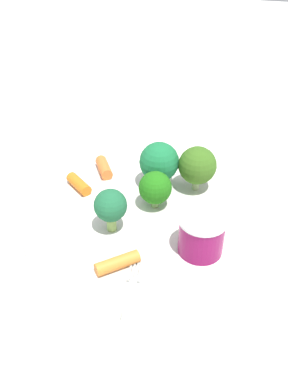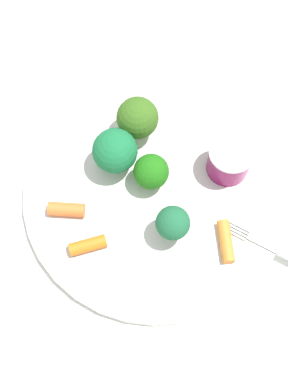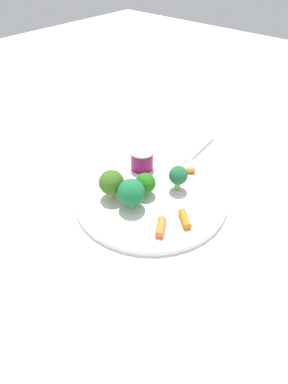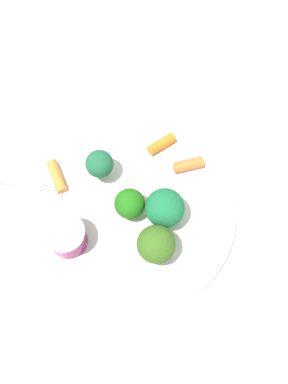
{
  "view_description": "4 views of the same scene",
  "coord_description": "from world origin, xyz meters",
  "px_view_note": "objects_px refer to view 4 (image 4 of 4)",
  "views": [
    {
      "loc": [
        -0.36,
        -0.09,
        0.31
      ],
      "look_at": [
        0.01,
        0.01,
        0.03
      ],
      "focal_mm": 38.73,
      "sensor_mm": 36.0,
      "label": 1
    },
    {
      "loc": [
        -0.12,
        0.19,
        0.57
      ],
      "look_at": [
        0.01,
        0.01,
        0.02
      ],
      "focal_mm": 53.01,
      "sensor_mm": 36.0,
      "label": 2
    },
    {
      "loc": [
        0.36,
        0.3,
        0.4
      ],
      "look_at": [
        0.02,
        0.0,
        0.03
      ],
      "focal_mm": 30.69,
      "sensor_mm": 36.0,
      "label": 3
    },
    {
      "loc": [
        0.09,
        -0.18,
        0.59
      ],
      "look_at": [
        0.02,
        0.02,
        0.02
      ],
      "focal_mm": 45.38,
      "sensor_mm": 36.0,
      "label": 4
    }
  ],
  "objects_px": {
    "plate": "(124,206)",
    "broccoli_floret_2": "(165,206)",
    "broccoli_floret_0": "(130,204)",
    "carrot_stick_0": "(57,176)",
    "sauce_cup": "(67,237)",
    "broccoli_floret_1": "(99,164)",
    "carrot_stick_2": "(188,165)",
    "broccoli_floret_3": "(156,244)",
    "carrot_stick_1": "(161,144)"
  },
  "relations": [
    {
      "from": "plate",
      "to": "broccoli_floret_2",
      "type": "distance_m",
      "value": 0.07
    },
    {
      "from": "broccoli_floret_0",
      "to": "carrot_stick_0",
      "type": "height_order",
      "value": "broccoli_floret_0"
    },
    {
      "from": "sauce_cup",
      "to": "broccoli_floret_1",
      "type": "relative_size",
      "value": 0.94
    },
    {
      "from": "broccoli_floret_2",
      "to": "carrot_stick_2",
      "type": "distance_m",
      "value": 0.08
    },
    {
      "from": "broccoli_floret_0",
      "to": "carrot_stick_0",
      "type": "distance_m",
      "value": 0.1
    },
    {
      "from": "broccoli_floret_1",
      "to": "carrot_stick_2",
      "type": "relative_size",
      "value": 1.32
    },
    {
      "from": "broccoli_floret_0",
      "to": "broccoli_floret_1",
      "type": "relative_size",
      "value": 0.89
    },
    {
      "from": "broccoli_floret_0",
      "to": "broccoli_floret_1",
      "type": "distance_m",
      "value": 0.06
    },
    {
      "from": "broccoli_floret_0",
      "to": "carrot_stick_2",
      "type": "height_order",
      "value": "broccoli_floret_0"
    },
    {
      "from": "broccoli_floret_1",
      "to": "broccoli_floret_2",
      "type": "bearing_deg",
      "value": -16.74
    },
    {
      "from": "plate",
      "to": "broccoli_floret_0",
      "type": "height_order",
      "value": "broccoli_floret_0"
    },
    {
      "from": "broccoli_floret_2",
      "to": "broccoli_floret_3",
      "type": "distance_m",
      "value": 0.05
    },
    {
      "from": "broccoli_floret_2",
      "to": "carrot_stick_0",
      "type": "bearing_deg",
      "value": 177.86
    },
    {
      "from": "broccoli_floret_1",
      "to": "carrot_stick_2",
      "type": "height_order",
      "value": "broccoli_floret_1"
    },
    {
      "from": "broccoli_floret_1",
      "to": "carrot_stick_0",
      "type": "relative_size",
      "value": 1.14
    },
    {
      "from": "sauce_cup",
      "to": "carrot_stick_1",
      "type": "distance_m",
      "value": 0.17
    },
    {
      "from": "broccoli_floret_0",
      "to": "broccoli_floret_3",
      "type": "height_order",
      "value": "broccoli_floret_3"
    },
    {
      "from": "plate",
      "to": "carrot_stick_0",
      "type": "bearing_deg",
      "value": 175.08
    },
    {
      "from": "carrot_stick_1",
      "to": "sauce_cup",
      "type": "bearing_deg",
      "value": -113.74
    },
    {
      "from": "carrot_stick_0",
      "to": "broccoli_floret_1",
      "type": "bearing_deg",
      "value": 23.61
    },
    {
      "from": "plate",
      "to": "carrot_stick_2",
      "type": "height_order",
      "value": "carrot_stick_2"
    },
    {
      "from": "broccoli_floret_3",
      "to": "carrot_stick_0",
      "type": "bearing_deg",
      "value": 160.24
    },
    {
      "from": "sauce_cup",
      "to": "broccoli_floret_3",
      "type": "xyz_separation_m",
      "value": [
        0.1,
        0.02,
        0.01
      ]
    },
    {
      "from": "carrot_stick_1",
      "to": "broccoli_floret_1",
      "type": "bearing_deg",
      "value": -134.93
    },
    {
      "from": "sauce_cup",
      "to": "broccoli_floret_3",
      "type": "bearing_deg",
      "value": 11.0
    },
    {
      "from": "broccoli_floret_0",
      "to": "broccoli_floret_3",
      "type": "bearing_deg",
      "value": -41.32
    },
    {
      "from": "carrot_stick_0",
      "to": "carrot_stick_2",
      "type": "xyz_separation_m",
      "value": [
        0.15,
        0.07,
        0.0
      ]
    },
    {
      "from": "carrot_stick_1",
      "to": "broccoli_floret_3",
      "type": "bearing_deg",
      "value": -75.74
    },
    {
      "from": "sauce_cup",
      "to": "carrot_stick_2",
      "type": "xyz_separation_m",
      "value": [
        0.11,
        0.14,
        -0.01
      ]
    },
    {
      "from": "broccoli_floret_1",
      "to": "broccoli_floret_3",
      "type": "relative_size",
      "value": 0.89
    },
    {
      "from": "broccoli_floret_1",
      "to": "carrot_stick_1",
      "type": "distance_m",
      "value": 0.09
    },
    {
      "from": "plate",
      "to": "broccoli_floret_3",
      "type": "xyz_separation_m",
      "value": [
        0.06,
        -0.05,
        0.04
      ]
    },
    {
      "from": "broccoli_floret_0",
      "to": "sauce_cup",
      "type": "bearing_deg",
      "value": -134.16
    },
    {
      "from": "sauce_cup",
      "to": "broccoli_floret_1",
      "type": "xyz_separation_m",
      "value": [
        0.01,
        0.1,
        0.01
      ]
    },
    {
      "from": "broccoli_floret_2",
      "to": "broccoli_floret_3",
      "type": "bearing_deg",
      "value": -86.02
    },
    {
      "from": "plate",
      "to": "broccoli_floret_2",
      "type": "bearing_deg",
      "value": 2.87
    },
    {
      "from": "broccoli_floret_2",
      "to": "carrot_stick_0",
      "type": "relative_size",
      "value": 1.31
    },
    {
      "from": "plate",
      "to": "carrot_stick_1",
      "type": "bearing_deg",
      "value": 77.6
    },
    {
      "from": "plate",
      "to": "broccoli_floret_1",
      "type": "xyz_separation_m",
      "value": [
        -0.04,
        0.03,
        0.04
      ]
    },
    {
      "from": "carrot_stick_2",
      "to": "plate",
      "type": "bearing_deg",
      "value": -129.79
    },
    {
      "from": "plate",
      "to": "broccoli_floret_0",
      "type": "relative_size",
      "value": 6.35
    },
    {
      "from": "carrot_stick_1",
      "to": "carrot_stick_0",
      "type": "bearing_deg",
      "value": -143.34
    },
    {
      "from": "carrot_stick_2",
      "to": "broccoli_floret_2",
      "type": "bearing_deg",
      "value": -97.96
    },
    {
      "from": "plate",
      "to": "broccoli_floret_1",
      "type": "bearing_deg",
      "value": 143.41
    },
    {
      "from": "broccoli_floret_1",
      "to": "broccoli_floret_3",
      "type": "bearing_deg",
      "value": -38.17
    },
    {
      "from": "sauce_cup",
      "to": "broccoli_floret_2",
      "type": "distance_m",
      "value": 0.12
    },
    {
      "from": "broccoli_floret_3",
      "to": "carrot_stick_2",
      "type": "height_order",
      "value": "broccoli_floret_3"
    },
    {
      "from": "sauce_cup",
      "to": "broccoli_floret_2",
      "type": "bearing_deg",
      "value": 33.99
    },
    {
      "from": "plate",
      "to": "carrot_stick_0",
      "type": "distance_m",
      "value": 0.09
    },
    {
      "from": "broccoli_floret_0",
      "to": "broccoli_floret_2",
      "type": "distance_m",
      "value": 0.04
    }
  ]
}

